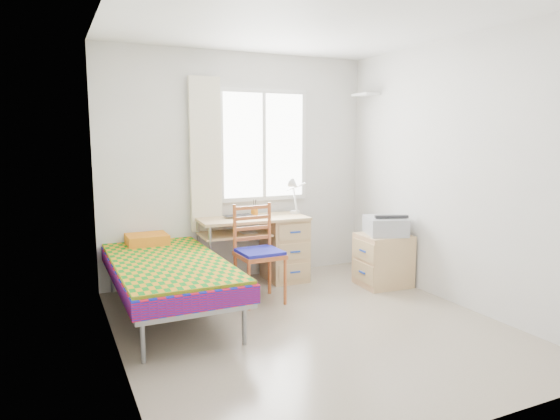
{
  "coord_description": "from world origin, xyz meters",
  "views": [
    {
      "loc": [
        -2.01,
        -3.69,
        1.65
      ],
      "look_at": [
        -0.04,
        0.55,
        0.96
      ],
      "focal_mm": 32.0,
      "sensor_mm": 36.0,
      "label": 1
    }
  ],
  "objects_px": {
    "desk": "(279,245)",
    "printer": "(385,225)",
    "chair": "(258,247)",
    "cabinet": "(383,260)",
    "bed": "(166,267)"
  },
  "relations": [
    {
      "from": "bed",
      "to": "chair",
      "type": "height_order",
      "value": "chair"
    },
    {
      "from": "chair",
      "to": "cabinet",
      "type": "bearing_deg",
      "value": -6.3
    },
    {
      "from": "printer",
      "to": "desk",
      "type": "bearing_deg",
      "value": 165.82
    },
    {
      "from": "desk",
      "to": "printer",
      "type": "distance_m",
      "value": 1.23
    },
    {
      "from": "cabinet",
      "to": "printer",
      "type": "height_order",
      "value": "printer"
    },
    {
      "from": "cabinet",
      "to": "printer",
      "type": "xyz_separation_m",
      "value": [
        0.02,
        0.01,
        0.39
      ]
    },
    {
      "from": "desk",
      "to": "printer",
      "type": "relative_size",
      "value": 2.13
    },
    {
      "from": "bed",
      "to": "chair",
      "type": "bearing_deg",
      "value": -2.39
    },
    {
      "from": "chair",
      "to": "cabinet",
      "type": "relative_size",
      "value": 1.71
    },
    {
      "from": "bed",
      "to": "chair",
      "type": "relative_size",
      "value": 2.12
    },
    {
      "from": "bed",
      "to": "desk",
      "type": "distance_m",
      "value": 1.52
    },
    {
      "from": "desk",
      "to": "cabinet",
      "type": "bearing_deg",
      "value": -32.87
    },
    {
      "from": "desk",
      "to": "cabinet",
      "type": "height_order",
      "value": "desk"
    },
    {
      "from": "bed",
      "to": "desk",
      "type": "relative_size",
      "value": 1.69
    },
    {
      "from": "desk",
      "to": "cabinet",
      "type": "distance_m",
      "value": 1.19
    }
  ]
}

